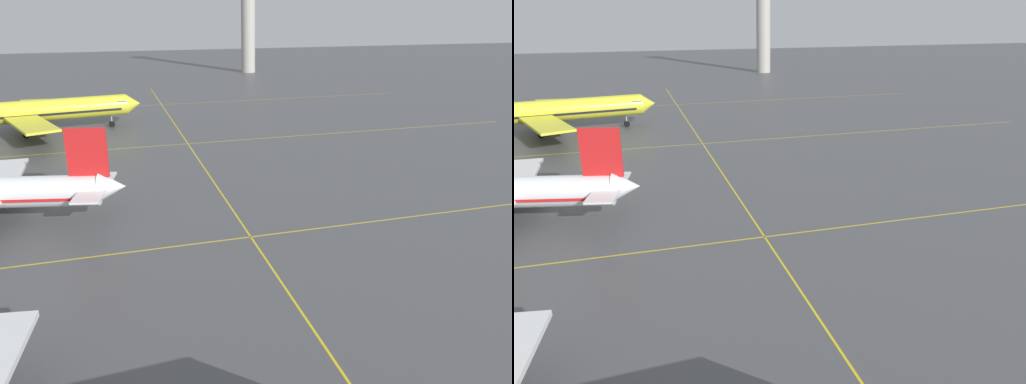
{
  "view_description": "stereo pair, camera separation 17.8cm",
  "coord_description": "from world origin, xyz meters",
  "views": [
    {
      "loc": [
        -13.31,
        -7.74,
        22.78
      ],
      "look_at": [
        1.99,
        43.82,
        3.21
      ],
      "focal_mm": 35.38,
      "sensor_mm": 36.0,
      "label": 1
    },
    {
      "loc": [
        -13.14,
        -7.79,
        22.78
      ],
      "look_at": [
        1.99,
        43.82,
        3.21
      ],
      "focal_mm": 35.38,
      "sensor_mm": 36.0,
      "label": 2
    }
  ],
  "objects": [
    {
      "name": "taxiway_markings",
      "position": [
        0.0,
        59.59,
        0.0
      ],
      "size": [
        133.15,
        180.67,
        0.01
      ],
      "color": "yellow",
      "rests_on": "ground"
    },
    {
      "name": "control_tower",
      "position": [
        39.82,
        181.64,
        23.93
      ],
      "size": [
        8.82,
        8.82,
        41.6
      ],
      "color": "#ADA89E",
      "rests_on": "ground"
    },
    {
      "name": "airliner_third_row",
      "position": [
        -27.2,
        96.02,
        4.37
      ],
      "size": [
        41.15,
        35.16,
        12.8
      ],
      "color": "yellow",
      "rests_on": "ground"
    }
  ]
}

